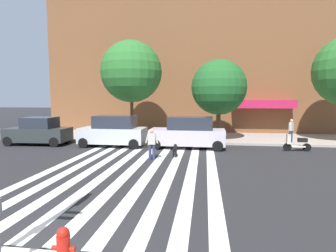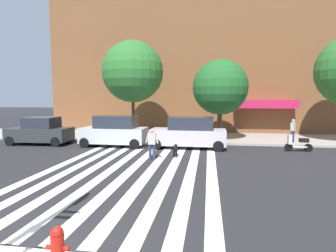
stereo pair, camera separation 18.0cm
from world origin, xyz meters
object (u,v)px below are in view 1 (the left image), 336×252
at_px(street_tree_nearest, 131,72).
at_px(pedestrian_bystander, 291,129).
at_px(parked_car_near_curb, 39,132).
at_px(street_tree_middle, 219,87).
at_px(pedestrian_dog_walker, 152,142).
at_px(dog_on_leash, 175,149).
at_px(parked_car_third_in_line, 188,133).
at_px(fire_hydrant, 64,248).
at_px(parked_scooter, 297,143).
at_px(parked_car_behind_first, 113,131).

xyz_separation_m(street_tree_nearest, pedestrian_bystander, (11.61, -0.52, -4.17)).
bearing_deg(street_tree_nearest, parked_car_near_curb, -153.81).
bearing_deg(street_tree_nearest, street_tree_middle, 0.24).
distance_m(pedestrian_dog_walker, dog_on_leash, 1.53).
distance_m(parked_car_near_curb, parked_car_third_in_line, 10.47).
relative_size(fire_hydrant, parked_car_third_in_line, 0.16).
height_order(fire_hydrant, street_tree_middle, street_tree_middle).
xyz_separation_m(parked_car_near_curb, street_tree_middle, (12.53, 2.95, 3.13)).
distance_m(parked_car_near_curb, dog_on_leash, 10.30).
relative_size(fire_hydrant, street_tree_middle, 0.13).
bearing_deg(parked_car_near_curb, parked_scooter, -0.49).
xyz_separation_m(fire_hydrant, parked_car_third_in_line, (1.44, 13.23, 0.47)).
height_order(parked_car_third_in_line, pedestrian_dog_walker, parked_car_third_in_line).
bearing_deg(parked_car_behind_first, pedestrian_bystander, 11.21).
relative_size(fire_hydrant, parked_car_near_curb, 0.18).
height_order(parked_car_near_curb, parked_car_behind_first, parked_car_behind_first).
bearing_deg(parked_car_third_in_line, street_tree_middle, 55.09).
distance_m(parked_scooter, dog_on_leash, 7.71).
bearing_deg(pedestrian_bystander, dog_on_leash, -146.02).
bearing_deg(dog_on_leash, parked_scooter, 19.75).
distance_m(fire_hydrant, dog_on_leash, 10.52).
bearing_deg(fire_hydrant, street_tree_middle, 77.81).
bearing_deg(pedestrian_bystander, parked_car_near_curb, -172.22).
height_order(fire_hydrant, parked_car_near_curb, parked_car_near_curb).
height_order(parked_car_third_in_line, dog_on_leash, parked_car_third_in_line).
height_order(parked_car_near_curb, dog_on_leash, parked_car_near_curb).
xyz_separation_m(street_tree_middle, pedestrian_dog_walker, (-3.74, -6.62, -3.11)).
relative_size(parked_car_near_curb, street_tree_middle, 0.73).
xyz_separation_m(parked_car_behind_first, street_tree_middle, (7.09, 2.95, 3.03)).
xyz_separation_m(parked_car_near_curb, street_tree_nearest, (5.94, 2.92, 4.35)).
distance_m(parked_car_near_curb, pedestrian_dog_walker, 9.52).
relative_size(parked_car_third_in_line, pedestrian_dog_walker, 2.96).
relative_size(parked_car_near_curb, dog_on_leash, 4.06).
height_order(street_tree_middle, pedestrian_dog_walker, street_tree_middle).
bearing_deg(pedestrian_dog_walker, fire_hydrant, -88.52).
height_order(parked_car_behind_first, street_tree_nearest, street_tree_nearest).
height_order(parked_scooter, pedestrian_bystander, pedestrian_bystander).
bearing_deg(parked_scooter, parked_car_near_curb, 179.51).
xyz_separation_m(parked_car_near_curb, pedestrian_bystander, (17.55, 2.40, 0.17)).
bearing_deg(street_tree_middle, street_tree_nearest, -179.76).
height_order(parked_car_third_in_line, pedestrian_bystander, parked_car_third_in_line).
distance_m(parked_car_near_curb, parked_scooter, 17.17).
distance_m(street_tree_middle, dog_on_leash, 7.23).
relative_size(parked_car_behind_first, parked_scooter, 2.68).
height_order(fire_hydrant, parked_car_third_in_line, parked_car_third_in_line).
xyz_separation_m(parked_car_third_in_line, street_tree_nearest, (-4.53, 2.92, 4.26)).
distance_m(street_tree_nearest, pedestrian_dog_walker, 8.38).
height_order(fire_hydrant, dog_on_leash, fire_hydrant).
xyz_separation_m(fire_hydrant, street_tree_middle, (3.50, 16.19, 3.52)).
distance_m(street_tree_nearest, dog_on_leash, 8.43).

